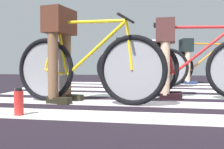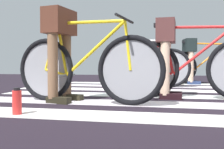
{
  "view_description": "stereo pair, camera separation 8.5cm",
  "coord_description": "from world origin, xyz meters",
  "px_view_note": "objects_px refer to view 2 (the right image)",
  "views": [
    {
      "loc": [
        -0.3,
        -3.71,
        0.43
      ],
      "look_at": [
        -0.89,
        -0.54,
        0.31
      ],
      "focal_mm": 42.44,
      "sensor_mm": 36.0,
      "label": 1
    },
    {
      "loc": [
        -0.21,
        -3.71,
        0.43
      ],
      "look_at": [
        -0.89,
        -0.54,
        0.31
      ],
      "focal_mm": 42.44,
      "sensor_mm": 36.0,
      "label": 2
    }
  ],
  "objects_px": {
    "bicycle_2_of_4": "(192,67)",
    "water_bottle": "(17,102)",
    "bicycle_3_of_4": "(143,66)",
    "bicycle_1_of_4": "(85,67)",
    "bicycle_4_of_4": "(204,66)",
    "cyclist_1_of_4": "(60,42)",
    "cyclist_2_of_4": "(166,48)",
    "cyclist_4_of_4": "(190,55)"
  },
  "relations": [
    {
      "from": "bicycle_2_of_4",
      "to": "water_bottle",
      "type": "bearing_deg",
      "value": -134.06
    },
    {
      "from": "bicycle_3_of_4",
      "to": "bicycle_1_of_4",
      "type": "bearing_deg",
      "value": -98.18
    },
    {
      "from": "bicycle_4_of_4",
      "to": "water_bottle",
      "type": "distance_m",
      "value": 4.48
    },
    {
      "from": "bicycle_2_of_4",
      "to": "bicycle_4_of_4",
      "type": "xyz_separation_m",
      "value": [
        0.47,
        2.62,
        0.0
      ]
    },
    {
      "from": "bicycle_3_of_4",
      "to": "bicycle_4_of_4",
      "type": "relative_size",
      "value": 1.01
    },
    {
      "from": "cyclist_1_of_4",
      "to": "bicycle_3_of_4",
      "type": "height_order",
      "value": "cyclist_1_of_4"
    },
    {
      "from": "cyclist_2_of_4",
      "to": "bicycle_4_of_4",
      "type": "height_order",
      "value": "cyclist_2_of_4"
    },
    {
      "from": "cyclist_2_of_4",
      "to": "bicycle_1_of_4",
      "type": "bearing_deg",
      "value": -140.05
    },
    {
      "from": "bicycle_3_of_4",
      "to": "bicycle_4_of_4",
      "type": "height_order",
      "value": "same"
    },
    {
      "from": "cyclist_2_of_4",
      "to": "bicycle_4_of_4",
      "type": "distance_m",
      "value": 2.73
    },
    {
      "from": "bicycle_2_of_4",
      "to": "water_bottle",
      "type": "height_order",
      "value": "bicycle_2_of_4"
    },
    {
      "from": "cyclist_2_of_4",
      "to": "cyclist_4_of_4",
      "type": "xyz_separation_m",
      "value": [
        0.47,
        2.55,
        0.0
      ]
    },
    {
      "from": "bicycle_1_of_4",
      "to": "cyclist_4_of_4",
      "type": "relative_size",
      "value": 1.77
    },
    {
      "from": "bicycle_1_of_4",
      "to": "bicycle_3_of_4",
      "type": "xyz_separation_m",
      "value": [
        0.42,
        2.26,
        0.0
      ]
    },
    {
      "from": "cyclist_1_of_4",
      "to": "bicycle_2_of_4",
      "type": "relative_size",
      "value": 0.59
    },
    {
      "from": "cyclist_2_of_4",
      "to": "bicycle_3_of_4",
      "type": "relative_size",
      "value": 0.56
    },
    {
      "from": "bicycle_3_of_4",
      "to": "cyclist_4_of_4",
      "type": "distance_m",
      "value": 1.32
    },
    {
      "from": "cyclist_1_of_4",
      "to": "bicycle_4_of_4",
      "type": "distance_m",
      "value": 3.75
    },
    {
      "from": "water_bottle",
      "to": "bicycle_2_of_4",
      "type": "bearing_deg",
      "value": 42.71
    },
    {
      "from": "bicycle_4_of_4",
      "to": "cyclist_4_of_4",
      "type": "xyz_separation_m",
      "value": [
        -0.31,
        -0.05,
        0.24
      ]
    },
    {
      "from": "bicycle_2_of_4",
      "to": "bicycle_4_of_4",
      "type": "relative_size",
      "value": 1.01
    },
    {
      "from": "bicycle_1_of_4",
      "to": "bicycle_4_of_4",
      "type": "height_order",
      "value": "same"
    },
    {
      "from": "bicycle_4_of_4",
      "to": "bicycle_1_of_4",
      "type": "bearing_deg",
      "value": -126.85
    },
    {
      "from": "bicycle_2_of_4",
      "to": "bicycle_1_of_4",
      "type": "bearing_deg",
      "value": -148.73
    },
    {
      "from": "cyclist_1_of_4",
      "to": "bicycle_3_of_4",
      "type": "bearing_deg",
      "value": 81.37
    },
    {
      "from": "bicycle_3_of_4",
      "to": "water_bottle",
      "type": "bearing_deg",
      "value": -101.74
    },
    {
      "from": "cyclist_1_of_4",
      "to": "water_bottle",
      "type": "xyz_separation_m",
      "value": [
        -0.03,
        -0.82,
        -0.56
      ]
    },
    {
      "from": "cyclist_1_of_4",
      "to": "water_bottle",
      "type": "relative_size",
      "value": 4.58
    },
    {
      "from": "bicycle_4_of_4",
      "to": "water_bottle",
      "type": "xyz_separation_m",
      "value": [
        -1.98,
        -4.01,
        -0.28
      ]
    },
    {
      "from": "bicycle_3_of_4",
      "to": "cyclist_1_of_4",
      "type": "bearing_deg",
      "value": -105.84
    },
    {
      "from": "bicycle_1_of_4",
      "to": "water_bottle",
      "type": "bearing_deg",
      "value": -104.33
    },
    {
      "from": "cyclist_2_of_4",
      "to": "bicycle_3_of_4",
      "type": "bearing_deg",
      "value": 108.18
    },
    {
      "from": "bicycle_1_of_4",
      "to": "cyclist_1_of_4",
      "type": "bearing_deg",
      "value": 180.0
    },
    {
      "from": "bicycle_4_of_4",
      "to": "bicycle_2_of_4",
      "type": "bearing_deg",
      "value": -110.25
    },
    {
      "from": "cyclist_2_of_4",
      "to": "water_bottle",
      "type": "relative_size",
      "value": 4.31
    },
    {
      "from": "bicycle_4_of_4",
      "to": "water_bottle",
      "type": "height_order",
      "value": "bicycle_4_of_4"
    },
    {
      "from": "cyclist_1_of_4",
      "to": "bicycle_3_of_4",
      "type": "distance_m",
      "value": 2.35
    },
    {
      "from": "bicycle_2_of_4",
      "to": "water_bottle",
      "type": "relative_size",
      "value": 7.71
    },
    {
      "from": "cyclist_2_of_4",
      "to": "cyclist_4_of_4",
      "type": "height_order",
      "value": "same"
    },
    {
      "from": "water_bottle",
      "to": "cyclist_1_of_4",
      "type": "bearing_deg",
      "value": 87.58
    },
    {
      "from": "cyclist_4_of_4",
      "to": "water_bottle",
      "type": "bearing_deg",
      "value": -122.97
    },
    {
      "from": "cyclist_1_of_4",
      "to": "bicycle_4_of_4",
      "type": "height_order",
      "value": "cyclist_1_of_4"
    }
  ]
}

